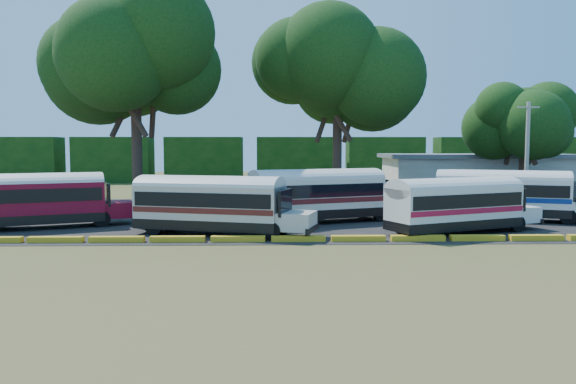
{
  "coord_description": "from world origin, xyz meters",
  "views": [
    {
      "loc": [
        -2.66,
        -26.66,
        4.73
      ],
      "look_at": [
        -1.9,
        6.0,
        2.09
      ],
      "focal_mm": 35.0,
      "sensor_mm": 36.0,
      "label": 1
    }
  ],
  "objects_px": {
    "bus_white_red": "(457,202)",
    "tree_west": "(135,49)",
    "bus_red": "(34,197)",
    "bus_cream_west": "(213,201)"
  },
  "relations": [
    {
      "from": "bus_white_red",
      "to": "tree_west",
      "type": "distance_m",
      "value": 26.72
    },
    {
      "from": "bus_red",
      "to": "tree_west",
      "type": "height_order",
      "value": "tree_west"
    },
    {
      "from": "bus_cream_west",
      "to": "tree_west",
      "type": "height_order",
      "value": "tree_west"
    },
    {
      "from": "bus_cream_west",
      "to": "bus_white_red",
      "type": "height_order",
      "value": "bus_cream_west"
    },
    {
      "from": "bus_white_red",
      "to": "bus_cream_west",
      "type": "bearing_deg",
      "value": 156.69
    },
    {
      "from": "bus_cream_west",
      "to": "tree_west",
      "type": "distance_m",
      "value": 18.59
    },
    {
      "from": "bus_white_red",
      "to": "tree_west",
      "type": "xyz_separation_m",
      "value": [
        -20.54,
        13.58,
        10.39
      ]
    },
    {
      "from": "bus_red",
      "to": "bus_white_red",
      "type": "bearing_deg",
      "value": -29.22
    },
    {
      "from": "bus_white_red",
      "to": "tree_west",
      "type": "relative_size",
      "value": 0.57
    },
    {
      "from": "bus_white_red",
      "to": "tree_west",
      "type": "bearing_deg",
      "value": 123.08
    }
  ]
}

